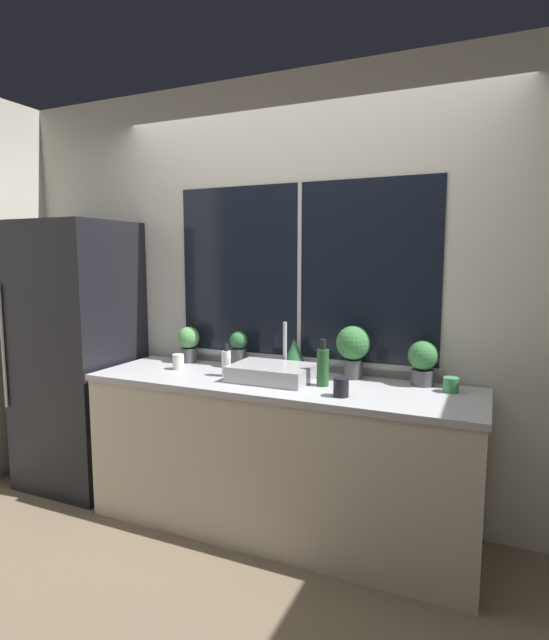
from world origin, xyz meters
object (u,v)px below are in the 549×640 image
Objects in this scene: refrigerator at (78,355)px; sink at (272,372)px; mug_white at (178,362)px; soap_bottle at (226,363)px; potted_plant_left at (239,348)px; mug_green at (451,385)px; mug_black at (341,387)px; potted_plant_far_left at (189,342)px; bottle_tall at (323,366)px; potted_plant_center at (294,356)px; potted_plant_far_right at (423,361)px; potted_plant_right at (353,346)px.

refrigerator is 4.07× the size of sink.
refrigerator is 19.02× the size of mug_white.
soap_bottle is at bearing -175.93° from sink.
sink is 0.42m from potted_plant_left.
potted_plant_left is at bearing 10.51° from refrigerator.
mug_green is (1.30, -0.09, -0.08)m from potted_plant_left.
mug_white is at bearing 170.48° from mug_black.
potted_plant_far_left is 2.51× the size of mug_black.
soap_bottle is 0.59m from bottle_tall.
potted_plant_center is 0.42m from soap_bottle.
potted_plant_far_right is at bearing 13.00° from soap_bottle.
sink reaches higher than mug_black.
potted_plant_center is at bearing 138.06° from bottle_tall.
bottle_tall reaches higher than mug_black.
bottle_tall reaches higher than potted_plant_left.
bottle_tall is (-0.50, -0.23, -0.03)m from potted_plant_far_right.
potted_plant_left is at bearing 145.67° from sink.
refrigerator is 1.49m from sink.
refrigerator is at bearing 174.48° from mug_black.
potted_plant_left is 0.39m from mug_white.
potted_plant_far_left is 0.76m from potted_plant_center.
potted_plant_left is 2.84× the size of mug_green.
refrigerator is 0.83m from mug_white.
potted_plant_far_left is 1.05m from bottle_tall.
sink is at bearing -100.94° from potted_plant_center.
mug_green is (0.96, 0.14, -0.01)m from sink.
potted_plant_right reaches higher than mug_black.
sink reaches higher than potted_plant_center.
potted_plant_center reaches higher than soap_bottle.
refrigerator is 0.81m from potted_plant_far_left.
mug_green is (0.55, -0.09, -0.15)m from potted_plant_right.
mug_white is (-0.32, -0.21, -0.07)m from potted_plant_left.
mug_white is (-1.46, -0.21, -0.09)m from potted_plant_far_right.
mug_green is (2.45, 0.12, 0.01)m from refrigerator.
potted_plant_left is at bearing 160.00° from bottle_tall.
refrigerator is at bearing -177.11° from mug_green.
mug_black is at bearing -18.85° from potted_plant_far_left.
mug_green is at bearing -9.26° from potted_plant_right.
mug_black is (0.05, -0.40, -0.14)m from potted_plant_right.
soap_bottle is 2.40× the size of mug_green.
sink is 0.31m from bottle_tall.
mug_black is (1.18, -0.40, -0.09)m from potted_plant_far_left.
potted_plant_far_left is 0.38m from potted_plant_left.
refrigerator is at bearing 179.33° from bottle_tall.
sink is at bearing 179.40° from bottle_tall.
mug_black and mug_white have the same top height.
mug_white is (-1.11, 0.19, 0.00)m from mug_black.
potted_plant_center is at bearing 174.41° from mug_green.
potted_plant_right is at bearing 0.00° from potted_plant_left.
potted_plant_far_right is at bearing -0.00° from potted_plant_right.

